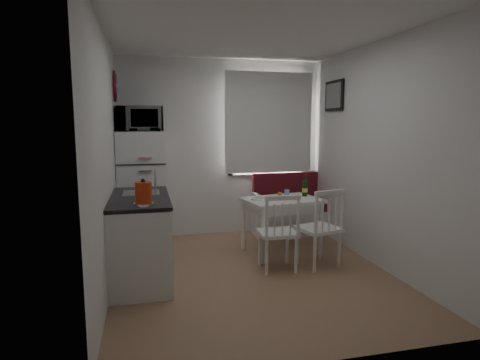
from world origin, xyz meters
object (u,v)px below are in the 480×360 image
object	(u,v)px
microwave	(140,119)
chair_right	(322,220)
dining_table	(282,205)
kettle	(143,193)
chair_left	(280,224)
fridge	(142,189)
kitchen_counter	(141,237)
bench	(294,213)
wine_bottle	(305,186)

from	to	relation	value
microwave	chair_right	bearing A→B (deg)	-34.65
dining_table	kettle	xyz separation A→B (m)	(-1.72, -1.01, 0.39)
dining_table	chair_left	distance (m)	0.71
dining_table	fridge	bearing A→B (deg)	145.57
kitchen_counter	fridge	bearing A→B (deg)	89.10
bench	wine_bottle	distance (m)	0.96
chair_left	wine_bottle	distance (m)	1.02
chair_left	dining_table	bearing A→B (deg)	71.30
fridge	dining_table	bearing A→B (deg)	-23.65
kettle	fridge	bearing A→B (deg)	90.97
dining_table	kettle	distance (m)	2.03
chair_right	microwave	xyz separation A→B (m)	(-2.00, 1.38, 1.15)
chair_left	wine_bottle	world-z (taller)	wine_bottle
bench	fridge	xyz separation A→B (m)	(-2.25, -0.11, 0.48)
fridge	wine_bottle	world-z (taller)	fridge
dining_table	chair_left	size ratio (longest dim) A/B	2.20
kitchen_counter	chair_right	xyz separation A→B (m)	(2.02, -0.19, 0.12)
chair_right	kettle	xyz separation A→B (m)	(-1.97, -0.35, 0.45)
bench	chair_left	distance (m)	1.73
fridge	kettle	xyz separation A→B (m)	(0.03, -1.78, 0.24)
chair_right	kettle	distance (m)	2.05
dining_table	chair_left	xyz separation A→B (m)	(-0.25, -0.66, -0.08)
bench	chair_left	world-z (taller)	bench
chair_left	chair_right	bearing A→B (deg)	1.56
kitchen_counter	microwave	bearing A→B (deg)	89.06
kitchen_counter	kettle	world-z (taller)	kitchen_counter
kitchen_counter	kettle	size ratio (longest dim) A/B	5.30
kettle	wine_bottle	distance (m)	2.36
fridge	bench	bearing A→B (deg)	2.79
chair_right	fridge	distance (m)	2.47
kitchen_counter	fridge	distance (m)	1.29
bench	dining_table	size ratio (longest dim) A/B	1.21
chair_right	microwave	size ratio (longest dim) A/B	0.89
fridge	kettle	world-z (taller)	fridge
fridge	wine_bottle	size ratio (longest dim) A/B	5.48
chair_left	fridge	world-z (taller)	fridge
bench	chair_left	xyz separation A→B (m)	(-0.75, -1.54, 0.25)
fridge	wine_bottle	xyz separation A→B (m)	(2.10, -0.67, 0.07)
kitchen_counter	bench	bearing A→B (deg)	30.82
bench	fridge	size ratio (longest dim) A/B	0.82
microwave	kitchen_counter	bearing A→B (deg)	-90.94
dining_table	chair_left	bearing A→B (deg)	-121.47
chair_left	microwave	world-z (taller)	microwave
kettle	wine_bottle	xyz separation A→B (m)	(2.07, 1.11, -0.17)
chair_right	kettle	world-z (taller)	kettle
kitchen_counter	fridge	world-z (taller)	fridge
kitchen_counter	chair_left	size ratio (longest dim) A/B	2.76
chair_left	microwave	bearing A→B (deg)	139.41
chair_left	wine_bottle	size ratio (longest dim) A/B	1.68
chair_left	microwave	xyz separation A→B (m)	(-1.50, 1.38, 1.18)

